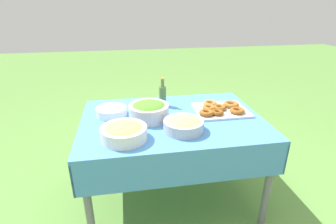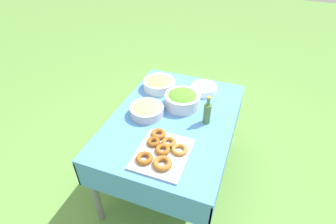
% 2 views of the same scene
% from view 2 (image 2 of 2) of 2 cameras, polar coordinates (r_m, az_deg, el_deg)
% --- Properties ---
extents(ground_plane, '(14.00, 14.00, 0.00)m').
position_cam_2_polar(ground_plane, '(2.56, 0.99, -13.69)').
color(ground_plane, '#609342').
extents(picnic_table, '(1.31, 0.93, 0.71)m').
position_cam_2_polar(picnic_table, '(2.11, 1.17, -3.11)').
color(picnic_table, '#4C8CD1').
rests_on(picnic_table, ground_plane).
extents(salad_bowl, '(0.29, 0.29, 0.13)m').
position_cam_2_polar(salad_bowl, '(2.13, 3.13, 2.82)').
color(salad_bowl, silver).
rests_on(salad_bowl, picnic_table).
extents(pasta_bowl, '(0.27, 0.27, 0.09)m').
position_cam_2_polar(pasta_bowl, '(2.05, -4.63, 0.53)').
color(pasta_bowl, '#B2B7BC').
rests_on(pasta_bowl, picnic_table).
extents(donut_platter, '(0.41, 0.35, 0.05)m').
position_cam_2_polar(donut_platter, '(1.75, -1.38, -8.58)').
color(donut_platter, silver).
rests_on(donut_platter, picnic_table).
extents(plate_stack, '(0.23, 0.23, 0.06)m').
position_cam_2_polar(plate_stack, '(2.35, 7.79, 5.04)').
color(plate_stack, white).
rests_on(plate_stack, picnic_table).
extents(olive_oil_bottle, '(0.06, 0.06, 0.23)m').
position_cam_2_polar(olive_oil_bottle, '(1.97, 8.52, -0.15)').
color(olive_oil_bottle, '#4C7238').
rests_on(olive_oil_bottle, picnic_table).
extents(bread_bowl, '(0.28, 0.28, 0.10)m').
position_cam_2_polar(bread_bowl, '(2.36, -1.92, 6.24)').
color(bread_bowl, white).
rests_on(bread_bowl, picnic_table).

